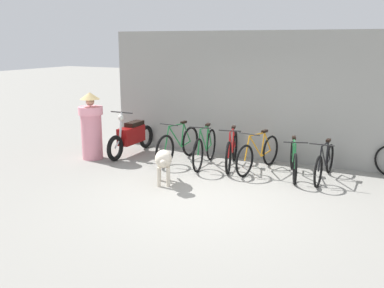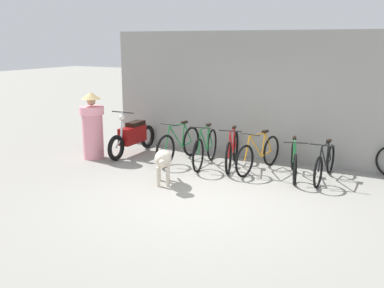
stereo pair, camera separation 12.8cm
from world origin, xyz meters
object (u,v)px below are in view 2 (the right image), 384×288
at_px(bicycle_0, 179,145).
at_px(person_in_robes, 92,125).
at_px(bicycle_1, 205,149).
at_px(bicycle_5, 325,164).
at_px(motorcycle, 132,136).
at_px(bicycle_3, 259,154).
at_px(bicycle_2, 232,151).
at_px(stray_dog, 163,160).
at_px(bicycle_4, 294,161).

distance_m(bicycle_0, person_in_robes, 2.03).
bearing_deg(bicycle_1, bicycle_5, 83.48).
distance_m(bicycle_0, motorcycle, 1.30).
distance_m(bicycle_5, person_in_robes, 5.15).
bearing_deg(bicycle_1, bicycle_3, 87.93).
relative_size(bicycle_2, bicycle_3, 1.00).
relative_size(bicycle_0, person_in_robes, 1.15).
relative_size(bicycle_0, bicycle_3, 1.03).
distance_m(bicycle_1, person_in_robes, 2.67).
xyz_separation_m(bicycle_3, person_in_robes, (-3.72, -0.78, 0.42)).
bearing_deg(stray_dog, bicycle_4, 99.93).
xyz_separation_m(bicycle_1, person_in_robes, (-2.56, -0.63, 0.39)).
bearing_deg(bicycle_3, bicycle_0, -77.35).
relative_size(bicycle_4, bicycle_5, 0.98).
height_order(bicycle_0, person_in_robes, person_in_robes).
height_order(bicycle_0, bicycle_3, bicycle_0).
relative_size(bicycle_4, person_in_robes, 1.06).
bearing_deg(bicycle_2, bicycle_5, 74.29).
distance_m(bicycle_1, stray_dog, 1.58).
bearing_deg(bicycle_5, bicycle_0, -88.20).
bearing_deg(motorcycle, person_in_robes, -38.56).
distance_m(bicycle_2, bicycle_4, 1.35).
distance_m(bicycle_2, bicycle_3, 0.60).
distance_m(bicycle_3, bicycle_4, 0.76).
bearing_deg(bicycle_2, bicycle_3, 74.41).
height_order(bicycle_2, person_in_robes, person_in_robes).
bearing_deg(bicycle_5, bicycle_4, -86.96).
height_order(bicycle_3, bicycle_4, bicycle_3).
xyz_separation_m(bicycle_0, bicycle_1, (0.70, -0.08, 0.01)).
xyz_separation_m(bicycle_1, bicycle_5, (2.51, 0.13, -0.05)).
bearing_deg(stray_dog, motorcycle, -161.51).
distance_m(bicycle_2, stray_dog, 1.86).
bearing_deg(stray_dog, bicycle_3, 113.84).
bearing_deg(person_in_robes, bicycle_4, -130.12).
relative_size(bicycle_3, motorcycle, 0.89).
relative_size(bicycle_1, motorcycle, 0.89).
height_order(bicycle_2, bicycle_3, bicycle_2).
xyz_separation_m(bicycle_5, person_in_robes, (-5.07, -0.76, 0.44)).
bearing_deg(bicycle_0, bicycle_1, 86.92).
relative_size(bicycle_0, bicycle_4, 1.09).
distance_m(bicycle_0, bicycle_3, 1.86).
distance_m(bicycle_1, motorcycle, 2.00).
bearing_deg(bicycle_4, bicycle_5, 74.80).
bearing_deg(stray_dog, bicycle_5, 93.24).
bearing_deg(bicycle_1, motorcycle, -102.89).
xyz_separation_m(bicycle_0, stray_dog, (0.58, -1.65, 0.12)).
height_order(bicycle_4, stray_dog, bicycle_4).
distance_m(bicycle_0, bicycle_2, 1.26).
distance_m(motorcycle, stray_dog, 2.53).
xyz_separation_m(bicycle_1, bicycle_4, (1.91, 0.11, -0.05)).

